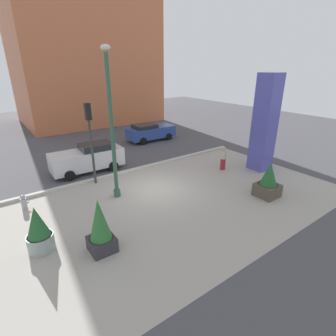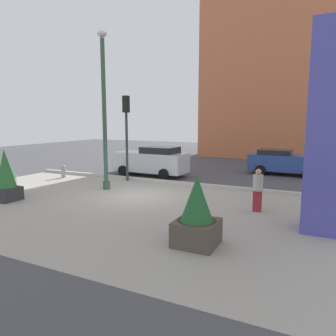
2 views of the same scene
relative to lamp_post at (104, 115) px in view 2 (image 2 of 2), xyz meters
The scene contains 13 objects.
ground_plane 5.49m from the lamp_post, 58.85° to the left, with size 60.00×60.00×0.00m, color #47474C.
plaza_pavement 4.88m from the lamp_post, 49.25° to the right, with size 18.00×10.00×0.02m, color #9E998E.
curb_strip 4.92m from the lamp_post, 51.15° to the left, with size 18.00×0.24×0.16m, color #B7B2A8.
lamp_post is the anchor object (origin of this frame).
art_pillar_blue 9.79m from the lamp_post, 11.72° to the right, with size 1.18×1.18×6.16m, color #4C4CAD.
potted_plant_curbside 5.56m from the lamp_post, 151.84° to the right, with size 0.97×0.97×1.86m.
potted_plant_near_left 8.51m from the lamp_post, 35.68° to the right, with size 1.13×1.13×1.92m.
potted_plant_mid_plaza 5.10m from the lamp_post, 123.00° to the right, with size 0.93×0.93×2.19m.
fire_hydrant 5.56m from the lamp_post, 160.60° to the left, with size 0.36×0.26×0.75m.
traffic_light_far_side 2.39m from the lamp_post, 97.20° to the left, with size 0.28×0.42×4.69m.
car_intersection 11.49m from the lamp_post, 48.30° to the left, with size 4.42×2.07×1.56m.
car_far_lane 5.16m from the lamp_post, 88.59° to the left, with size 4.62×2.07×1.80m.
pedestrian_by_curb 7.93m from the lamp_post, ahead, with size 0.42×0.42×1.61m.
Camera 2 is at (7.30, -11.91, 3.35)m, focal length 33.79 mm.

